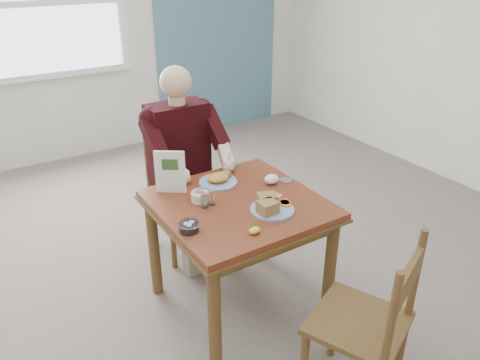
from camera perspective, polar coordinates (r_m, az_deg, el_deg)
floor at (r=3.12m, az=-0.17°, el=-14.77°), size 6.00×6.00×0.00m
wall_back at (r=5.19m, az=-19.12°, el=17.72°), size 5.50×0.00×5.50m
accent_panel at (r=5.77m, az=-2.72°, el=19.76°), size 1.60×0.02×2.80m
lemon_wedge at (r=2.39m, az=1.78°, el=-6.17°), size 0.08×0.07×0.03m
napkin at (r=2.88m, az=3.85°, el=0.11°), size 0.10×0.08×0.06m
metal_dish at (r=2.93m, az=5.62°, el=-0.05°), size 0.10×0.10×0.01m
window at (r=5.05m, az=-23.95°, el=19.08°), size 1.72×0.04×1.42m
table at (r=2.74m, az=-0.19°, el=-4.65°), size 0.92×0.92×0.75m
chair_far at (r=3.44m, az=-7.30°, el=-1.15°), size 0.42×0.42×0.95m
chair_near at (r=2.36m, az=15.36°, el=-16.63°), size 0.55×0.55×0.95m
diner at (r=3.22m, az=-6.94°, el=3.48°), size 0.53×0.56×1.39m
near_plate at (r=2.59m, az=3.68°, el=-3.14°), size 0.27×0.27×0.08m
far_plate at (r=2.89m, az=-2.64°, el=0.08°), size 0.25×0.25×0.06m
caddy at (r=2.69m, az=-4.92°, el=-2.01°), size 0.12×0.12×0.08m
shakers at (r=2.63m, az=-3.95°, el=-2.29°), size 0.10×0.06×0.09m
creamer at (r=2.42m, az=-6.24°, el=-5.69°), size 0.14×0.14×0.05m
menu at (r=2.76m, az=-8.51°, el=1.00°), size 0.15×0.11×0.26m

